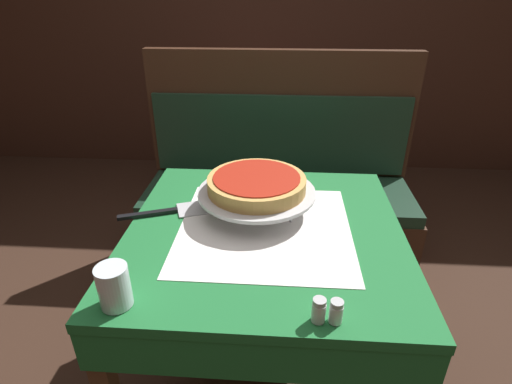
# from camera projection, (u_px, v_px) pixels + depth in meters

# --- Properties ---
(ground_plane) EXTENTS (14.00, 14.00, 0.00)m
(ground_plane) POSITION_uv_depth(u_px,v_px,m) (263.00, 383.00, 1.58)
(ground_plane) COLOR #382319
(dining_table_front) EXTENTS (0.86, 0.86, 0.73)m
(dining_table_front) POSITION_uv_depth(u_px,v_px,m) (264.00, 253.00, 1.29)
(dining_table_front) COLOR #1E6B33
(dining_table_front) RESTS_ON ground_plane
(dining_table_rear) EXTENTS (0.70, 0.70, 0.72)m
(dining_table_rear) POSITION_uv_depth(u_px,v_px,m) (254.00, 112.00, 2.81)
(dining_table_rear) COLOR red
(dining_table_rear) RESTS_ON ground_plane
(booth_bench) EXTENTS (1.38, 0.50, 1.12)m
(booth_bench) POSITION_uv_depth(u_px,v_px,m) (277.00, 209.00, 2.16)
(booth_bench) COLOR #3D2316
(booth_bench) RESTS_ON ground_plane
(back_wall_panel) EXTENTS (6.00, 0.04, 2.40)m
(back_wall_panel) POSITION_uv_depth(u_px,v_px,m) (280.00, 14.00, 2.96)
(back_wall_panel) COLOR #3D2319
(back_wall_panel) RESTS_ON ground_plane
(pizza_pan_stand) EXTENTS (0.39, 0.39, 0.08)m
(pizza_pan_stand) POSITION_uv_depth(u_px,v_px,m) (257.00, 193.00, 1.31)
(pizza_pan_stand) COLOR #ADADB2
(pizza_pan_stand) RESTS_ON dining_table_front
(deep_dish_pizza) EXTENTS (0.32, 0.32, 0.05)m
(deep_dish_pizza) POSITION_uv_depth(u_px,v_px,m) (257.00, 183.00, 1.29)
(deep_dish_pizza) COLOR tan
(deep_dish_pizza) RESTS_ON pizza_pan_stand
(pizza_server) EXTENTS (0.31, 0.16, 0.01)m
(pizza_server) POSITION_uv_depth(u_px,v_px,m) (170.00, 211.00, 1.33)
(pizza_server) COLOR #BCBCC1
(pizza_server) RESTS_ON dining_table_front
(water_glass_near) EXTENTS (0.08, 0.08, 0.11)m
(water_glass_near) POSITION_uv_depth(u_px,v_px,m) (114.00, 286.00, 0.92)
(water_glass_near) COLOR silver
(water_glass_near) RESTS_ON dining_table_front
(salt_shaker) EXTENTS (0.03, 0.03, 0.06)m
(salt_shaker) POSITION_uv_depth(u_px,v_px,m) (319.00, 310.00, 0.89)
(salt_shaker) COLOR silver
(salt_shaker) RESTS_ON dining_table_front
(pepper_shaker) EXTENTS (0.03, 0.03, 0.06)m
(pepper_shaker) POSITION_uv_depth(u_px,v_px,m) (336.00, 312.00, 0.89)
(pepper_shaker) COLOR silver
(pepper_shaker) RESTS_ON dining_table_front
(condiment_caddy) EXTENTS (0.11, 0.11, 0.16)m
(condiment_caddy) POSITION_uv_depth(u_px,v_px,m) (242.00, 86.00, 2.80)
(condiment_caddy) COLOR black
(condiment_caddy) RESTS_ON dining_table_rear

